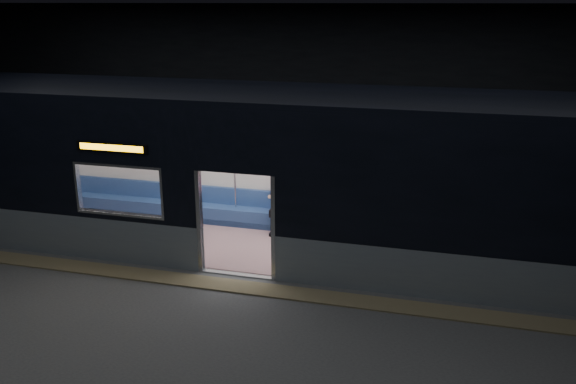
% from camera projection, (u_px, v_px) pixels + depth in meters
% --- Properties ---
extents(station_floor, '(24.00, 14.00, 0.01)m').
position_uv_depth(station_floor, '(218.00, 300.00, 10.79)').
color(station_floor, '#47494C').
rests_on(station_floor, ground).
extents(station_envelope, '(24.00, 14.00, 5.00)m').
position_uv_depth(station_envelope, '(210.00, 92.00, 9.69)').
color(station_envelope, black).
rests_on(station_envelope, station_floor).
extents(tactile_strip, '(22.80, 0.50, 0.03)m').
position_uv_depth(tactile_strip, '(228.00, 285.00, 11.29)').
color(tactile_strip, '#8C7F59').
rests_on(tactile_strip, station_floor).
extents(metro_car, '(18.00, 3.04, 3.35)m').
position_uv_depth(metro_car, '(259.00, 163.00, 12.58)').
color(metro_car, gray).
rests_on(metro_car, station_floor).
extents(passenger, '(0.46, 0.75, 1.44)m').
position_uv_depth(passenger, '(282.00, 197.00, 13.76)').
color(passenger, black).
rests_on(passenger, metro_car).
extents(handbag, '(0.32, 0.28, 0.15)m').
position_uv_depth(handbag, '(281.00, 206.00, 13.56)').
color(handbag, black).
rests_on(handbag, passenger).
extents(transit_map, '(1.04, 0.03, 0.68)m').
position_uv_depth(transit_map, '(417.00, 174.00, 13.12)').
color(transit_map, white).
rests_on(transit_map, metro_car).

